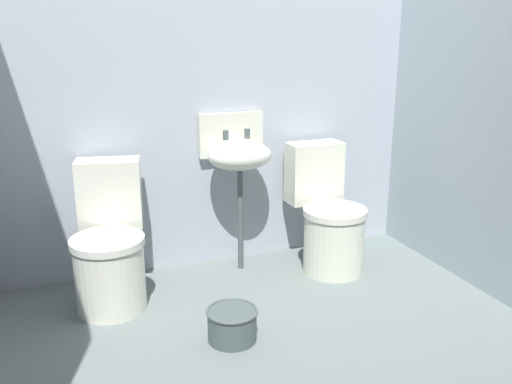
{
  "coord_description": "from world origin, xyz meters",
  "views": [
    {
      "loc": [
        -0.98,
        -2.27,
        1.52
      ],
      "look_at": [
        0.0,
        0.26,
        0.7
      ],
      "focal_mm": 39.15,
      "sensor_mm": 36.0,
      "label": 1
    }
  ],
  "objects": [
    {
      "name": "sink",
      "position": [
        0.13,
        0.89,
        0.75
      ],
      "size": [
        0.42,
        0.35,
        0.99
      ],
      "color": "#475554",
      "rests_on": "ground"
    },
    {
      "name": "bucket",
      "position": [
        -0.2,
        0.08,
        0.09
      ],
      "size": [
        0.26,
        0.26,
        0.17
      ],
      "color": "#475554",
      "rests_on": "ground"
    },
    {
      "name": "wall_back",
      "position": [
        0.0,
        1.11,
        1.24
      ],
      "size": [
        3.11,
        0.1,
        2.49
      ],
      "primitive_type": "cube",
      "color": "#A5AEBC",
      "rests_on": "ground"
    },
    {
      "name": "toilet_right",
      "position": [
        0.66,
        0.71,
        0.32
      ],
      "size": [
        0.4,
        0.59,
        0.78
      ],
      "rotation": [
        0.0,
        0.0,
        3.14
      ],
      "color": "silver",
      "rests_on": "ground"
    },
    {
      "name": "ground_plane",
      "position": [
        0.0,
        0.0,
        -0.04
      ],
      "size": [
        3.11,
        2.52,
        0.08
      ],
      "primitive_type": "cube",
      "color": "slate"
    },
    {
      "name": "wall_right",
      "position": [
        1.41,
        0.1,
        1.24
      ],
      "size": [
        0.1,
        2.32,
        2.49
      ],
      "primitive_type": "cube",
      "color": "#9FAFB8",
      "rests_on": "ground"
    },
    {
      "name": "toilet_left",
      "position": [
        -0.7,
        0.71,
        0.32
      ],
      "size": [
        0.49,
        0.66,
        0.78
      ],
      "rotation": [
        0.0,
        0.0,
        2.93
      ],
      "color": "silver",
      "rests_on": "ground"
    }
  ]
}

